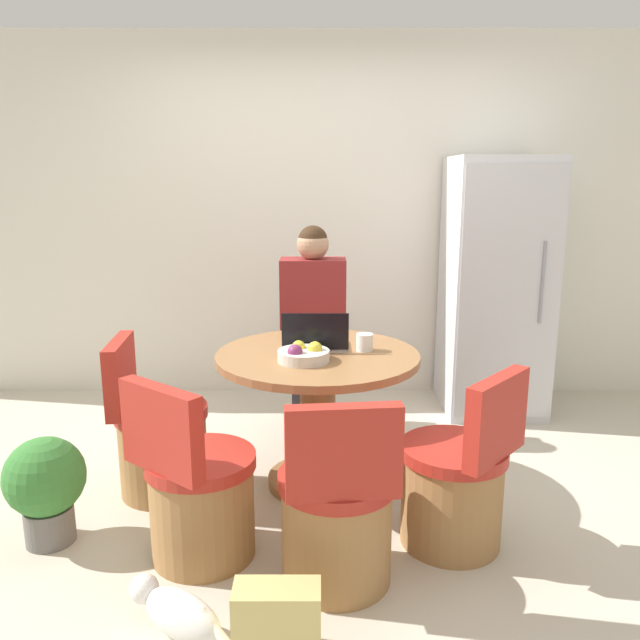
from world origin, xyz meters
name	(u,v)px	position (x,y,z in m)	size (l,w,h in m)	color
ground_plane	(314,497)	(0.00, 0.00, 0.00)	(12.00, 12.00, 0.00)	beige
wall_back	(317,220)	(0.00, 1.68, 1.30)	(7.00, 0.06, 2.60)	silver
refrigerator	(498,287)	(1.25, 1.29, 0.87)	(0.66, 0.68, 1.74)	silver
dining_table	(320,397)	(0.03, 0.15, 0.50)	(1.04, 1.04, 0.73)	olive
chair_near_camera	(339,519)	(0.11, -0.67, 0.28)	(0.47, 0.48, 0.82)	#9E7042
chair_near_right_corner	(458,486)	(0.64, -0.41, 0.28)	(0.55, 0.54, 0.82)	#9E7042
chair_left_side	(161,441)	(-0.79, 0.07, 0.28)	(0.48, 0.47, 0.82)	#9E7042
chair_near_left_corner	(201,497)	(-0.48, -0.51, 0.28)	(0.54, 0.54, 0.82)	#9E7042
person_seated	(315,322)	(0.00, 0.89, 0.72)	(0.40, 0.37, 1.33)	#2D2D38
laptop	(318,341)	(0.02, 0.22, 0.77)	(0.34, 0.23, 0.21)	#B7B7BC
fruit_bowl	(306,354)	(-0.04, 0.00, 0.77)	(0.25, 0.25, 0.10)	beige
coffee_cup	(367,342)	(0.27, 0.19, 0.78)	(0.09, 0.09, 0.09)	white
cat	(180,612)	(-0.46, -0.99, 0.09)	(0.42, 0.32, 0.18)	white
potted_plant	(48,483)	(-1.18, -0.40, 0.28)	(0.35, 0.35, 0.49)	slate
handbag	(279,621)	(-0.10, -1.08, 0.13)	(0.30, 0.14, 0.26)	tan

